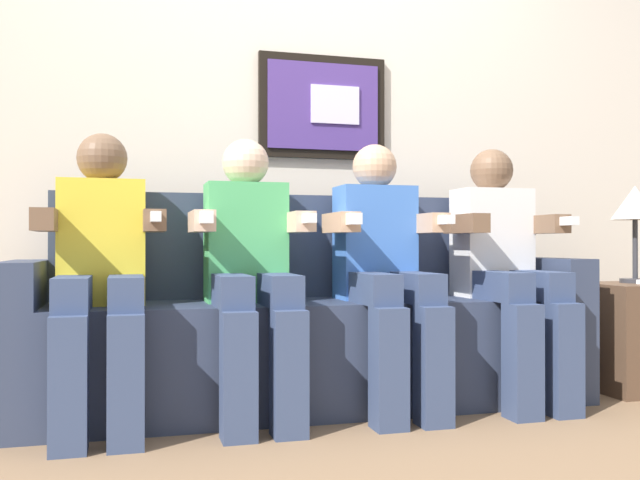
{
  "coord_description": "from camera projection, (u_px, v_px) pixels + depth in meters",
  "views": [
    {
      "loc": [
        -0.74,
        -2.54,
        0.68
      ],
      "look_at": [
        0.0,
        0.15,
        0.7
      ],
      "focal_mm": 39.25,
      "sensor_mm": 36.0,
      "label": 1
    }
  ],
  "objects": [
    {
      "name": "person_left_center",
      "position": [
        251.0,
        264.0,
        2.72
      ],
      "size": [
        0.46,
        0.56,
        1.11
      ],
      "color": "#4CB266",
      "rests_on": "ground_plane"
    },
    {
      "name": "person_leftmost",
      "position": [
        101.0,
        265.0,
        2.58
      ],
      "size": [
        0.46,
        0.56,
        1.11
      ],
      "color": "yellow",
      "rests_on": "ground_plane"
    },
    {
      "name": "side_table_right",
      "position": [
        633.0,
        337.0,
        3.26
      ],
      "size": [
        0.4,
        0.4,
        0.5
      ],
      "color": "brown",
      "rests_on": "ground_plane"
    },
    {
      "name": "table_lamp",
      "position": [
        635.0,
        207.0,
        3.31
      ],
      "size": [
        0.22,
        0.22,
        0.46
      ],
      "color": "#333338",
      "rests_on": "side_table_right"
    },
    {
      "name": "back_wall_assembly",
      "position": [
        287.0,
        117.0,
        3.39
      ],
      "size": [
        4.78,
        0.1,
        2.6
      ],
      "color": "beige",
      "rests_on": "ground_plane"
    },
    {
      "name": "person_right_center",
      "position": [
        385.0,
        263.0,
        2.87
      ],
      "size": [
        0.46,
        0.56,
        1.11
      ],
      "color": "#3F72CC",
      "rests_on": "ground_plane"
    },
    {
      "name": "couch",
      "position": [
        309.0,
        332.0,
        2.96
      ],
      "size": [
        2.38,
        0.58,
        0.9
      ],
      "color": "#333D56",
      "rests_on": "ground_plane"
    },
    {
      "name": "person_rightmost",
      "position": [
        506.0,
        262.0,
        3.02
      ],
      "size": [
        0.46,
        0.56,
        1.11
      ],
      "color": "white",
      "rests_on": "ground_plane"
    },
    {
      "name": "ground_plane",
      "position": [
        331.0,
        425.0,
        2.64
      ],
      "size": [
        6.21,
        6.21,
        0.0
      ],
      "primitive_type": "plane",
      "color": "#8C6B4C"
    }
  ]
}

